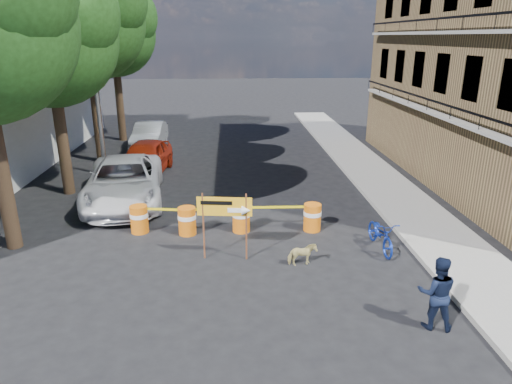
{
  "coord_description": "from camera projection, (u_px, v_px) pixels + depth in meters",
  "views": [
    {
      "loc": [
        -0.26,
        -10.89,
        6.01
      ],
      "look_at": [
        0.54,
        2.88,
        1.3
      ],
      "focal_mm": 32.0,
      "sensor_mm": 36.0,
      "label": 1
    }
  ],
  "objects": [
    {
      "name": "sedan_silver",
      "position": [
        150.0,
        135.0,
        25.72
      ],
      "size": [
        1.57,
        4.39,
        1.44
      ],
      "primitive_type": "imported",
      "rotation": [
        0.0,
        0.0,
        -0.01
      ],
      "color": "#BABEC2",
      "rests_on": "ground"
    },
    {
      "name": "dog",
      "position": [
        302.0,
        255.0,
        12.53
      ],
      "size": [
        0.82,
        0.49,
        0.65
      ],
      "primitive_type": "imported",
      "rotation": [
        0.0,
        0.0,
        1.75
      ],
      "color": "tan",
      "rests_on": "ground"
    },
    {
      "name": "streetlamp",
      "position": [
        96.0,
        77.0,
        19.48
      ],
      "size": [
        1.25,
        0.18,
        8.0
      ],
      "color": "gray",
      "rests_on": "ground"
    },
    {
      "name": "suv_white",
      "position": [
        124.0,
        181.0,
        17.22
      ],
      "size": [
        3.48,
        6.23,
        1.65
      ],
      "primitive_type": "imported",
      "rotation": [
        0.0,
        0.0,
        0.13
      ],
      "color": "silver",
      "rests_on": "ground"
    },
    {
      "name": "sedan_red",
      "position": [
        145.0,
        158.0,
        20.69
      ],
      "size": [
        2.25,
        4.73,
        1.56
      ],
      "primitive_type": "imported",
      "rotation": [
        0.0,
        0.0,
        -0.09
      ],
      "color": "#A5240D",
      "rests_on": "ground"
    },
    {
      "name": "detour_sign",
      "position": [
        232.0,
        212.0,
        12.54
      ],
      "size": [
        1.52,
        0.35,
        1.97
      ],
      "rotation": [
        0.0,
        0.0,
        -0.11
      ],
      "color": "#592D19",
      "rests_on": "ground"
    },
    {
      "name": "sidewalk_east",
      "position": [
        393.0,
        193.0,
        18.23
      ],
      "size": [
        2.4,
        40.0,
        0.15
      ],
      "primitive_type": "cube",
      "color": "gray",
      "rests_on": "ground"
    },
    {
      "name": "barrel_far_left",
      "position": [
        139.0,
        219.0,
        14.63
      ],
      "size": [
        0.58,
        0.58,
        0.9
      ],
      "color": "#D8620C",
      "rests_on": "ground"
    },
    {
      "name": "barrel_far_right",
      "position": [
        312.0,
        217.0,
        14.78
      ],
      "size": [
        0.58,
        0.58,
        0.9
      ],
      "color": "#D8620C",
      "rests_on": "ground"
    },
    {
      "name": "tree_far",
      "position": [
        114.0,
        33.0,
        25.93
      ],
      "size": [
        5.04,
        4.8,
        8.84
      ],
      "color": "#332316",
      "rests_on": "ground"
    },
    {
      "name": "tree_mid_b",
      "position": [
        88.0,
        20.0,
        21.04
      ],
      "size": [
        5.67,
        5.4,
        9.62
      ],
      "color": "#332316",
      "rests_on": "ground"
    },
    {
      "name": "tree_mid_a",
      "position": [
        50.0,
        37.0,
        16.55
      ],
      "size": [
        5.25,
        5.0,
        8.68
      ],
      "color": "#332316",
      "rests_on": "ground"
    },
    {
      "name": "barrel_mid_left",
      "position": [
        187.0,
        220.0,
        14.49
      ],
      "size": [
        0.58,
        0.58,
        0.9
      ],
      "color": "#D8620C",
      "rests_on": "ground"
    },
    {
      "name": "pedestrian",
      "position": [
        437.0,
        293.0,
        9.71
      ],
      "size": [
        0.95,
        0.82,
        1.67
      ],
      "primitive_type": "imported",
      "rotation": [
        0.0,
        0.0,
        2.89
      ],
      "color": "black",
      "rests_on": "ground"
    },
    {
      "name": "ground",
      "position": [
        242.0,
        273.0,
        12.24
      ],
      "size": [
        120.0,
        120.0,
        0.0
      ],
      "primitive_type": "plane",
      "color": "black",
      "rests_on": "ground"
    },
    {
      "name": "barrel_mid_right",
      "position": [
        241.0,
        218.0,
        14.7
      ],
      "size": [
        0.58,
        0.58,
        0.9
      ],
      "color": "#D8620C",
      "rests_on": "ground"
    },
    {
      "name": "bicycle",
      "position": [
        382.0,
        220.0,
        13.3
      ],
      "size": [
        0.7,
        1.01,
        1.86
      ],
      "primitive_type": "imported",
      "rotation": [
        0.0,
        0.0,
        0.05
      ],
      "color": "#1430A5",
      "rests_on": "ground"
    }
  ]
}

